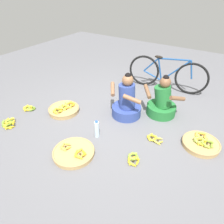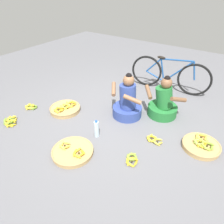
% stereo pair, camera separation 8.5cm
% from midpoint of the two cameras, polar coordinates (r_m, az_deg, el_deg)
% --- Properties ---
extents(ground_plane, '(10.00, 10.00, 0.00)m').
position_cam_midpoint_polar(ground_plane, '(3.51, 1.07, -3.22)').
color(ground_plane, slate).
extents(vendor_woman_front, '(0.71, 0.52, 0.82)m').
position_cam_midpoint_polar(vendor_woman_front, '(3.58, 3.39, 2.63)').
color(vendor_woman_front, '#334793').
rests_on(vendor_woman_front, ground).
extents(vendor_woman_behind, '(0.76, 0.52, 0.76)m').
position_cam_midpoint_polar(vendor_woman_behind, '(3.72, 13.14, 2.62)').
color(vendor_woman_behind, '#237233').
rests_on(vendor_woman_behind, ground).
extents(bicycle_leaning, '(1.70, 0.25, 0.73)m').
position_cam_midpoint_polar(bicycle_leaning, '(4.59, 14.48, 10.25)').
color(bicycle_leaning, black).
rests_on(bicycle_leaning, ground).
extents(banana_basket_back_center, '(0.54, 0.54, 0.14)m').
position_cam_midpoint_polar(banana_basket_back_center, '(3.31, 22.89, -8.07)').
color(banana_basket_back_center, tan).
rests_on(banana_basket_back_center, ground).
extents(banana_basket_front_left, '(0.59, 0.59, 0.13)m').
position_cam_midpoint_polar(banana_basket_front_left, '(2.99, -11.44, -10.93)').
color(banana_basket_front_left, tan).
rests_on(banana_basket_front_left, ground).
extents(banana_basket_back_right, '(0.56, 0.56, 0.15)m').
position_cam_midpoint_polar(banana_basket_back_right, '(3.89, -13.88, 0.71)').
color(banana_basket_back_right, tan).
rests_on(banana_basket_back_right, ground).
extents(loose_bananas_near_vendor, '(0.27, 0.18, 0.08)m').
position_cam_midpoint_polar(loose_bananas_near_vendor, '(3.22, 10.90, -7.31)').
color(loose_bananas_near_vendor, yellow).
rests_on(loose_bananas_near_vendor, ground).
extents(loose_bananas_front_center, '(0.21, 0.26, 0.08)m').
position_cam_midpoint_polar(loose_bananas_front_center, '(2.89, 5.10, -12.72)').
color(loose_bananas_front_center, '#8CAD38').
rests_on(loose_bananas_front_center, ground).
extents(loose_bananas_back_left, '(0.29, 0.29, 0.09)m').
position_cam_midpoint_polar(loose_bananas_back_left, '(3.91, -27.41, -2.79)').
color(loose_bananas_back_left, olive).
rests_on(loose_bananas_back_left, ground).
extents(loose_bananas_mid_left, '(0.23, 0.21, 0.09)m').
position_cam_midpoint_polar(loose_bananas_mid_left, '(4.18, -22.70, 0.97)').
color(loose_bananas_mid_left, olive).
rests_on(loose_bananas_mid_left, ground).
extents(water_bottle, '(0.08, 0.08, 0.30)m').
position_cam_midpoint_polar(water_bottle, '(3.17, -5.02, -4.82)').
color(water_bottle, silver).
rests_on(water_bottle, ground).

